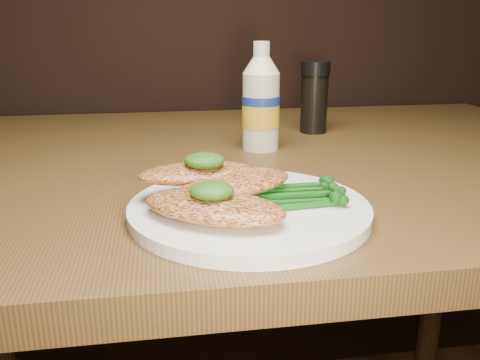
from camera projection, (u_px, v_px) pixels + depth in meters
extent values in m
cylinder|color=white|center=(249.00, 209.00, 0.54)|extent=(0.26, 0.26, 0.01)
ellipsoid|color=#D98645|center=(214.00, 207.00, 0.50)|extent=(0.17, 0.15, 0.02)
ellipsoid|color=#D98645|center=(236.00, 183.00, 0.54)|extent=(0.15, 0.12, 0.02)
ellipsoid|color=#D98645|center=(196.00, 173.00, 0.56)|extent=(0.13, 0.08, 0.02)
ellipsoid|color=black|center=(212.00, 191.00, 0.49)|extent=(0.05, 0.05, 0.02)
ellipsoid|color=black|center=(204.00, 161.00, 0.55)|extent=(0.05, 0.05, 0.02)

